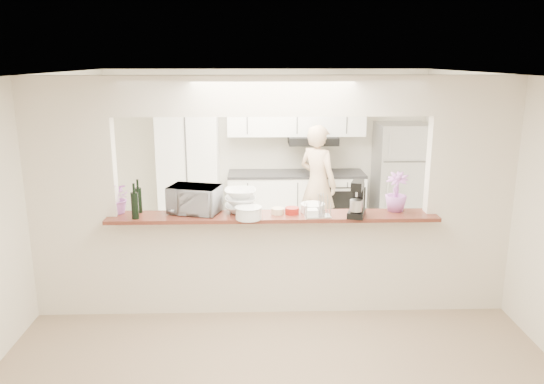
{
  "coord_description": "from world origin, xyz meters",
  "views": [
    {
      "loc": [
        -0.17,
        -5.3,
        2.66
      ],
      "look_at": [
        0.0,
        0.3,
        1.24
      ],
      "focal_mm": 35.0,
      "sensor_mm": 36.0,
      "label": 1
    }
  ],
  "objects_px": {
    "stand_mixer": "(357,200)",
    "refrigerator": "(399,178)",
    "toaster_oven": "(195,199)",
    "person": "(318,184)"
  },
  "relations": [
    {
      "from": "refrigerator",
      "to": "toaster_oven",
      "type": "relative_size",
      "value": 3.31
    },
    {
      "from": "toaster_oven",
      "to": "person",
      "type": "height_order",
      "value": "person"
    },
    {
      "from": "refrigerator",
      "to": "stand_mixer",
      "type": "xyz_separation_m",
      "value": [
        -1.2,
        -2.79,
        0.41
      ]
    },
    {
      "from": "toaster_oven",
      "to": "stand_mixer",
      "type": "height_order",
      "value": "stand_mixer"
    },
    {
      "from": "toaster_oven",
      "to": "stand_mixer",
      "type": "relative_size",
      "value": 1.37
    },
    {
      "from": "stand_mixer",
      "to": "refrigerator",
      "type": "bearing_deg",
      "value": 66.78
    },
    {
      "from": "refrigerator",
      "to": "stand_mixer",
      "type": "bearing_deg",
      "value": -113.22
    },
    {
      "from": "refrigerator",
      "to": "person",
      "type": "bearing_deg",
      "value": -162.66
    },
    {
      "from": "refrigerator",
      "to": "toaster_oven",
      "type": "bearing_deg",
      "value": -137.77
    },
    {
      "from": "refrigerator",
      "to": "stand_mixer",
      "type": "distance_m",
      "value": 3.06
    }
  ]
}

